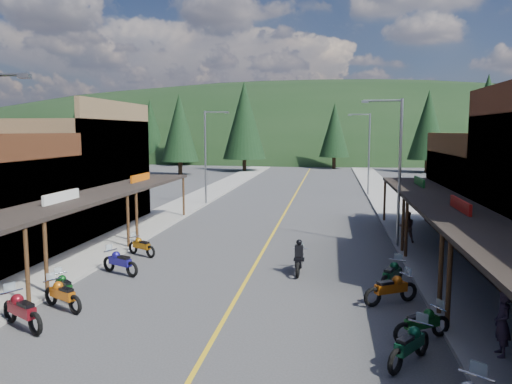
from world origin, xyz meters
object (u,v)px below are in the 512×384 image
at_px(pine_11, 486,123).
at_px(pine_2, 244,120).
at_px(streetlight_1, 207,153).
at_px(streetlight_3, 367,150).
at_px(bike_west_5, 22,309).
at_px(shop_east_3, 509,196).
at_px(pine_9, 503,131).
at_px(pine_7, 150,126).
at_px(pine_10, 180,128).
at_px(pine_8, 125,134).
at_px(shop_west_3, 67,174).
at_px(pine_5, 512,121).
at_px(pine_3, 335,130).
at_px(bike_east_6, 422,322).
at_px(pine_0, 78,130).
at_px(pedestrian_east_b, 407,227).
at_px(pedestrian_east_a, 502,323).
at_px(bike_west_6, 62,293).
at_px(bike_east_8, 392,273).
at_px(bike_west_9, 142,245).
at_px(bike_west_8, 120,261).
at_px(bike_east_7, 391,287).
at_px(streetlight_2, 397,166).
at_px(rider_on_bike, 299,259).
at_px(pine_4, 428,125).
at_px(bike_east_5, 410,343).
at_px(bike_west_7, 64,285).

bearing_deg(pine_11, pine_2, 146.31).
height_order(streetlight_1, streetlight_3, same).
distance_m(pine_11, bike_west_5, 51.01).
height_order(shop_east_3, streetlight_3, streetlight_3).
bearing_deg(pine_9, streetlight_3, -138.66).
relative_size(pine_2, pine_7, 1.12).
distance_m(pine_10, pine_11, 39.85).
relative_size(streetlight_3, pine_8, 0.80).
bearing_deg(shop_west_3, pine_5, 51.79).
xyz_separation_m(streetlight_3, pine_3, (-2.95, 36.00, 2.02)).
bearing_deg(bike_east_6, pine_7, 175.00).
xyz_separation_m(pine_0, pedestrian_east_b, (47.71, -53.14, -5.45)).
bearing_deg(shop_west_3, pedestrian_east_a, -37.15).
relative_size(pine_10, bike_west_6, 5.51).
xyz_separation_m(pine_11, bike_west_5, (-26.20, -43.28, -6.52)).
distance_m(shop_west_3, bike_west_6, 17.02).
relative_size(pine_7, pine_11, 1.01).
relative_size(bike_east_6, bike_east_8, 0.92).
distance_m(pine_3, bike_west_9, 62.77).
relative_size(pine_3, bike_east_6, 5.50).
relative_size(bike_west_5, bike_west_8, 1.09).
bearing_deg(bike_west_6, pedestrian_east_b, -19.38).
bearing_deg(pine_2, bike_east_7, -75.12).
relative_size(shop_west_3, streetlight_2, 1.36).
height_order(streetlight_1, pine_2, pine_2).
height_order(streetlight_1, streetlight_2, same).
xyz_separation_m(pine_0, rider_on_bike, (42.15, -59.65, -5.84)).
bearing_deg(pine_10, bike_east_6, -65.89).
relative_size(bike_east_7, rider_on_bike, 1.05).
bearing_deg(pine_3, pine_9, -46.40).
height_order(bike_west_6, pedestrian_east_b, pedestrian_east_b).
bearing_deg(bike_east_8, pine_4, 105.52).
bearing_deg(pine_8, streetlight_1, -50.10).
distance_m(pine_8, bike_west_5, 48.25).
bearing_deg(shop_east_3, bike_east_5, -115.10).
bearing_deg(bike_west_6, streetlight_2, -19.82).
relative_size(pine_4, bike_west_6, 5.94).
bearing_deg(streetlight_3, shop_west_3, -137.96).
distance_m(streetlight_3, bike_west_9, 29.02).
relative_size(pine_7, pine_10, 1.08).
xyz_separation_m(pine_10, bike_west_6, (12.16, -53.47, -6.18)).
height_order(pine_4, bike_east_8, pine_4).
bearing_deg(pine_7, pine_4, -17.74).
distance_m(pine_4, bike_west_6, 68.13).
bearing_deg(rider_on_bike, bike_west_7, -149.85).
bearing_deg(rider_on_bike, bike_west_8, -169.21).
xyz_separation_m(bike_west_6, bike_east_5, (11.49, -2.53, 0.01)).
height_order(streetlight_3, pine_0, pine_0).
distance_m(streetlight_1, bike_east_5, 30.94).
distance_m(shop_west_3, bike_east_7, 23.31).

